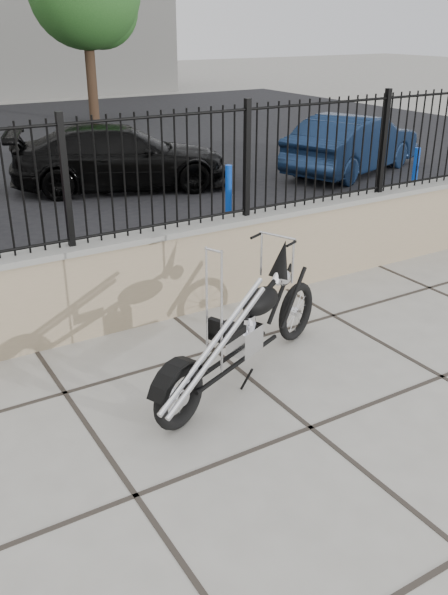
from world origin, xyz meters
TOP-DOWN VIEW (x-y plane):
  - ground_plane at (0.00, 0.00)m, footprint 90.00×90.00m
  - retaining_wall at (0.00, 2.50)m, footprint 14.00×0.36m
  - iron_fence at (0.00, 2.50)m, footprint 14.00×0.08m
  - chopper_motorcycle at (-0.07, 0.90)m, footprint 2.26×1.28m
  - car_black at (1.78, 8.00)m, footprint 4.38×2.90m
  - car_blue at (6.43, 6.77)m, footprint 3.85×2.38m
  - bollard_b at (2.42, 5.17)m, footprint 0.12×0.12m
  - bollard_c at (6.13, 4.75)m, footprint 0.13×0.13m

SIDE VIEW (x-z plane):
  - ground_plane at x=0.00m, z-range 0.00..0.00m
  - bollard_c at x=6.13m, z-range 0.00..0.86m
  - bollard_b at x=2.42m, z-range 0.00..0.88m
  - retaining_wall at x=0.00m, z-range 0.00..0.96m
  - car_black at x=1.78m, z-range 0.00..1.18m
  - car_blue at x=6.43m, z-range 0.00..1.20m
  - chopper_motorcycle at x=-0.07m, z-range 0.00..1.38m
  - iron_fence at x=0.00m, z-range 0.96..2.16m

